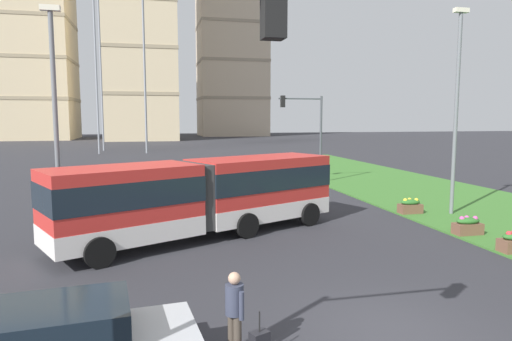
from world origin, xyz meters
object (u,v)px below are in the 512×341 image
object	(u,v)px
traffic_light_near_left	(52,140)
apartment_tower_westcentre	(139,8)
pedestrian_crossing	(234,309)
traffic_light_far_right	(308,125)
flower_planter_3	(410,206)
apartment_tower_west	(29,43)
car_white_van	(135,182)
articulated_bus	(203,195)
flower_planter_2	(468,226)
streetlight_median	(456,105)
apartment_tower_centre	(232,46)
streetlight_left	(55,114)

from	to	relation	value
traffic_light_near_left	apartment_tower_westcentre	bearing A→B (deg)	90.35
pedestrian_crossing	traffic_light_far_right	size ratio (longest dim) A/B	0.28
flower_planter_3	apartment_tower_westcentre	xyz separation A→B (m)	(-13.85, 81.00, 26.80)
apartment_tower_west	apartment_tower_westcentre	bearing A→B (deg)	-19.46
car_white_van	articulated_bus	bearing A→B (deg)	-75.19
flower_planter_2	streetlight_median	world-z (taller)	streetlight_median
streetlight_median	apartment_tower_centre	world-z (taller)	apartment_tower_centre
traffic_light_near_left	apartment_tower_westcentre	distance (m)	97.63
traffic_light_far_right	streetlight_left	bearing A→B (deg)	-139.82
flower_planter_3	apartment_tower_westcentre	size ratio (longest dim) A/B	0.02
traffic_light_near_left	apartment_tower_westcentre	xyz separation A→B (m)	(-0.59, 94.93, 22.80)
flower_planter_3	apartment_tower_centre	distance (m)	102.94
car_white_van	apartment_tower_centre	bearing A→B (deg)	76.35
pedestrian_crossing	streetlight_left	xyz separation A→B (m)	(-4.98, 10.24, 3.83)
articulated_bus	traffic_light_far_right	xyz separation A→B (m)	(8.86, 12.94, 2.55)
flower_planter_3	car_white_van	bearing A→B (deg)	144.88
flower_planter_3	traffic_light_far_right	distance (m)	11.78
articulated_bus	streetlight_median	distance (m)	12.75
apartment_tower_westcentre	apartment_tower_centre	distance (m)	29.87
streetlight_left	apartment_tower_westcentre	world-z (taller)	apartment_tower_westcentre
articulated_bus	apartment_tower_centre	bearing A→B (deg)	79.39
car_white_van	streetlight_median	xyz separation A→B (m)	(15.09, -9.79, 4.54)
articulated_bus	car_white_van	distance (m)	11.56
traffic_light_near_left	apartment_tower_west	distance (m)	107.13
traffic_light_near_left	flower_planter_2	bearing A→B (deg)	36.41
flower_planter_3	streetlight_median	distance (m)	5.25
traffic_light_far_right	streetlight_median	bearing A→B (deg)	-74.17
streetlight_median	apartment_tower_west	size ratio (longest dim) A/B	0.23
car_white_van	streetlight_left	world-z (taller)	streetlight_left
car_white_van	streetlight_left	bearing A→B (deg)	-103.50
articulated_bus	streetlight_median	world-z (taller)	streetlight_median
traffic_light_far_right	streetlight_left	size ratio (longest dim) A/B	0.71
traffic_light_near_left	streetlight_median	size ratio (longest dim) A/B	0.67
pedestrian_crossing	traffic_light_near_left	xyz separation A→B (m)	(-2.59, -2.72, 3.43)
traffic_light_near_left	streetlight_left	world-z (taller)	streetlight_left
articulated_bus	apartment_tower_centre	world-z (taller)	apartment_tower_centre
articulated_bus	streetlight_left	distance (m)	6.33
flower_planter_3	apartment_tower_centre	size ratio (longest dim) A/B	0.02
articulated_bus	flower_planter_2	xyz separation A→B (m)	(10.25, -2.28, -1.23)
streetlight_left	apartment_tower_westcentre	size ratio (longest dim) A/B	0.16
streetlight_median	apartment_tower_centre	distance (m)	102.33
flower_planter_2	apartment_tower_westcentre	world-z (taller)	apartment_tower_westcentre
apartment_tower_westcentre	articulated_bus	bearing A→B (deg)	-87.51
pedestrian_crossing	flower_planter_2	bearing A→B (deg)	33.51
traffic_light_far_right	apartment_tower_westcentre	size ratio (longest dim) A/B	0.11
pedestrian_crossing	flower_planter_3	bearing A→B (deg)	46.39
flower_planter_2	apartment_tower_westcentre	bearing A→B (deg)	99.24
pedestrian_crossing	streetlight_left	distance (m)	12.01
flower_planter_2	apartment_tower_centre	xyz separation A→B (m)	(8.83, 104.14, 22.75)
flower_planter_2	streetlight_left	distance (m)	16.57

